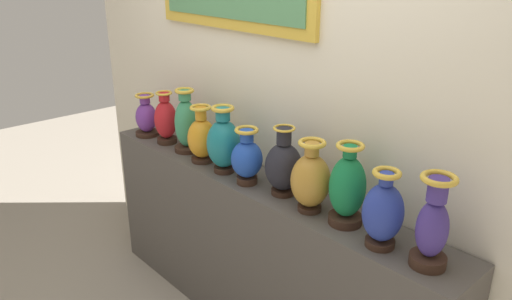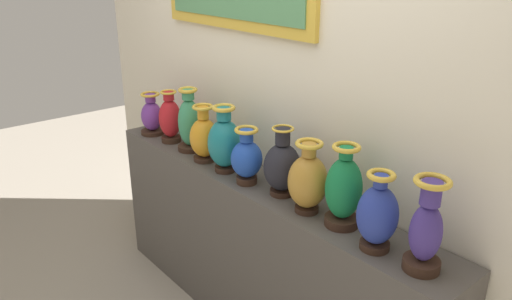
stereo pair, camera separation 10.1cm
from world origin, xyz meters
name	(u,v)px [view 2 (the right image)]	position (x,y,z in m)	size (l,w,h in m)	color
display_shelf	(256,257)	(0.00, 0.00, 0.48)	(2.44, 0.33, 0.97)	#4C4742
back_wall	(287,71)	(-0.01, 0.22, 1.53)	(3.88, 0.14, 3.03)	beige
vase_violet	(152,116)	(-1.03, -0.05, 1.09)	(0.16, 0.16, 0.29)	#382319
vase_crimson	(170,119)	(-0.82, -0.04, 1.12)	(0.14, 0.14, 0.34)	#382319
vase_jade	(189,123)	(-0.61, -0.02, 1.14)	(0.16, 0.16, 0.40)	#382319
vase_amber	(204,137)	(-0.41, -0.05, 1.11)	(0.17, 0.17, 0.34)	#382319
vase_teal	(225,142)	(-0.21, -0.05, 1.14)	(0.19, 0.19, 0.38)	#382319
vase_sapphire	(247,158)	(-0.01, -0.06, 1.11)	(0.17, 0.17, 0.31)	#382319
vase_onyx	(282,166)	(0.21, -0.01, 1.12)	(0.19, 0.19, 0.36)	#382319
vase_ochre	(308,180)	(0.42, -0.04, 1.13)	(0.19, 0.19, 0.35)	#382319
vase_emerald	(344,190)	(0.61, -0.01, 1.14)	(0.16, 0.16, 0.39)	#382319
vase_cobalt	(377,215)	(0.83, -0.05, 1.12)	(0.17, 0.17, 0.34)	#382319
vase_indigo	(426,230)	(1.04, -0.03, 1.14)	(0.14, 0.14, 0.39)	#382319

